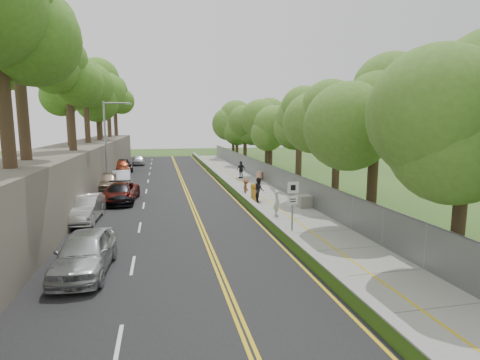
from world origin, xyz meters
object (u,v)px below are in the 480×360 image
at_px(car_0, 85,252).
at_px(car_2, 120,192).
at_px(construction_barrel, 259,176).
at_px(concrete_block, 306,201).
at_px(car_1, 84,208).
at_px(painter_0, 253,194).
at_px(signpost, 293,199).
at_px(person_far, 241,170).
at_px(streetlight, 108,139).

bearing_deg(car_0, car_2, 92.89).
bearing_deg(construction_barrel, concrete_block, -90.00).
bearing_deg(car_1, painter_0, 13.86).
height_order(signpost, car_0, signpost).
bearing_deg(car_0, construction_barrel, 62.19).
distance_m(signpost, car_1, 12.81).
distance_m(concrete_block, person_far, 15.18).
xyz_separation_m(signpost, car_0, (-10.05, -3.38, -1.08)).
xyz_separation_m(car_0, car_1, (-1.60, 8.58, -0.02)).
distance_m(concrete_block, painter_0, 3.87).
bearing_deg(construction_barrel, car_1, -137.16).
relative_size(signpost, painter_0, 1.92).
bearing_deg(car_2, streetlight, 107.74).
height_order(concrete_block, car_1, car_1).
bearing_deg(car_1, construction_barrel, 45.16).
bearing_deg(car_2, painter_0, -13.90).
bearing_deg(streetlight, painter_0, -40.27).
bearing_deg(signpost, car_1, 155.95).
bearing_deg(car_0, car_1, 103.45).
distance_m(car_1, painter_0, 11.58).
distance_m(signpost, car_2, 14.78).
height_order(streetlight, person_far, streetlight).
bearing_deg(painter_0, car_2, 79.92).
relative_size(concrete_block, car_0, 0.26).
relative_size(car_1, car_2, 0.95).
relative_size(construction_barrel, concrete_block, 0.71).
relative_size(car_2, painter_0, 3.23).
bearing_deg(construction_barrel, signpost, -99.70).
bearing_deg(car_1, person_far, 52.22).
height_order(car_2, person_far, person_far).
xyz_separation_m(car_1, car_2, (1.60, 5.57, -0.09)).
distance_m(concrete_block, car_1, 14.93).
relative_size(car_0, painter_0, 3.05).
height_order(car_0, person_far, person_far).
relative_size(streetlight, construction_barrel, 8.71).
relative_size(construction_barrel, car_2, 0.18).
bearing_deg(streetlight, car_1, -90.67).
height_order(car_1, painter_0, car_1).
bearing_deg(car_2, concrete_block, -15.11).
relative_size(car_0, car_2, 0.94).
distance_m(car_2, painter_0, 10.28).
height_order(painter_0, person_far, person_far).
bearing_deg(car_2, car_1, -101.46).
relative_size(construction_barrel, car_0, 0.19).
bearing_deg(person_far, construction_barrel, 107.13).
height_order(streetlight, car_1, streetlight).
xyz_separation_m(signpost, car_2, (-10.05, 10.77, -1.20)).
distance_m(signpost, concrete_block, 7.00).
bearing_deg(signpost, car_0, -161.41).
bearing_deg(concrete_block, person_far, 95.67).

